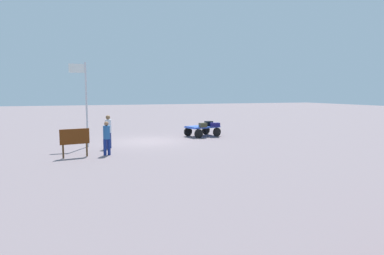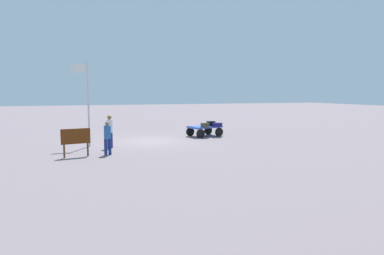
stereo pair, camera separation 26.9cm
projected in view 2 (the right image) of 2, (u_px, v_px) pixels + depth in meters
name	position (u px, v px, depth m)	size (l,w,h in m)	color
ground_plane	(151.00, 141.00, 20.06)	(120.00, 120.00, 0.00)	slate
luggage_cart	(204.00, 129.00, 22.23)	(2.36, 1.82, 0.69)	blue
suitcase_tan	(205.00, 125.00, 21.51)	(0.50, 0.39, 0.27)	#383724
suitcase_navy	(211.00, 124.00, 22.31)	(0.57, 0.45, 0.32)	black
suitcase_olive	(217.00, 125.00, 21.90)	(0.68, 0.51, 0.25)	navy
worker_lead	(110.00, 129.00, 17.44)	(0.45, 0.45, 1.75)	navy
worker_trailing	(107.00, 136.00, 15.58)	(0.38, 0.38, 1.59)	navy
flagpole	(86.00, 98.00, 17.83)	(0.88, 0.10, 4.52)	silver
signboard	(76.00, 138.00, 15.07)	(1.28, 0.27, 1.30)	#4C3319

